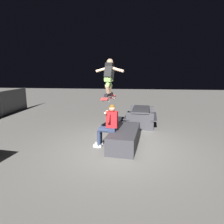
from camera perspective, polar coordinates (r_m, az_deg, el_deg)
name	(u,v)px	position (r m, az deg, el deg)	size (l,w,h in m)	color
ground_plane	(118,147)	(6.26, 1.69, -10.23)	(40.00, 40.00, 0.00)	gray
ledge_box_main	(125,137)	(6.34, 3.67, -7.38)	(1.99, 0.82, 0.53)	#38383D
person_sitting_on_ledge	(109,123)	(6.06, -1.02, -3.31)	(0.60, 0.77, 1.37)	#2D3856
skateboard	(109,98)	(6.07, -0.96, 4.05)	(1.04, 0.37, 0.14)	#B72D2D
skater_airborne	(109,76)	(6.07, -0.82, 10.56)	(0.63, 0.89, 1.12)	black
kicker_ramp	(116,125)	(8.41, 1.31, -3.87)	(1.35, 1.18, 0.44)	black
picnic_table_back	(141,114)	(8.66, 8.42, -0.62)	(1.81, 1.48, 0.75)	#38383D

